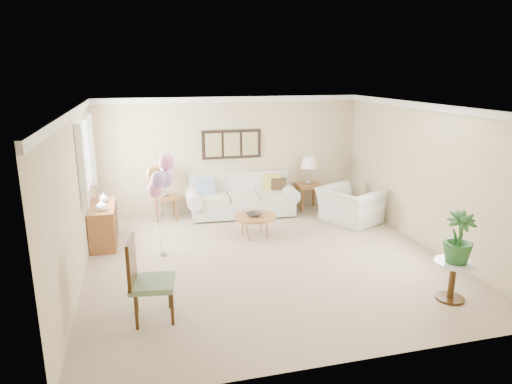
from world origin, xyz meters
TOP-DOWN VIEW (x-y plane):
  - ground_plane at (0.00, 0.00)m, footprint 6.00×6.00m
  - room_shell at (-0.11, 0.09)m, footprint 6.04×6.04m
  - wall_art_triptych at (0.00, 2.96)m, footprint 1.35×0.06m
  - sofa at (0.14, 2.61)m, footprint 2.54×1.04m
  - end_table_left at (-1.53, 2.66)m, footprint 0.49×0.45m
  - end_table_right at (1.74, 2.64)m, footprint 0.55×0.50m
  - lamp_left at (-1.53, 2.66)m, footprint 0.37×0.37m
  - lamp_right at (1.74, 2.64)m, footprint 0.36×0.36m
  - coffee_table at (0.07, 1.17)m, footprint 0.83×0.83m
  - decor_bowl at (0.05, 1.14)m, footprint 0.37×0.37m
  - armchair at (2.23, 1.46)m, footprint 1.39×1.47m
  - side_table at (2.12, -2.03)m, footprint 0.54×0.54m
  - potted_plant at (2.13, -2.06)m, footprint 0.50×0.50m
  - accent_chair at (-2.05, -1.49)m, footprint 0.62×0.62m
  - credenza at (-2.76, 1.50)m, footprint 0.46×1.20m
  - vase_white at (-2.74, 1.18)m, footprint 0.24×0.24m
  - vase_sage at (-2.74, 1.72)m, footprint 0.23×0.23m
  - balloon_cluster at (-1.72, 0.60)m, footprint 0.48×0.48m

SIDE VIEW (x-z plane):
  - ground_plane at x=0.00m, z-range 0.00..0.00m
  - sofa at x=0.14m, z-range -0.10..0.82m
  - credenza at x=-2.76m, z-range 0.00..0.74m
  - armchair at x=2.23m, z-range 0.00..0.75m
  - coffee_table at x=0.07m, z-range 0.18..0.60m
  - side_table at x=2.12m, z-range 0.15..0.73m
  - end_table_left at x=-1.53m, z-range 0.18..0.72m
  - decor_bowl at x=0.05m, z-range 0.42..0.49m
  - end_table_right at x=1.74m, z-range 0.20..0.80m
  - accent_chair at x=-2.05m, z-range 0.02..1.15m
  - vase_sage at x=-2.74m, z-range 0.74..0.93m
  - vase_white at x=-2.74m, z-range 0.74..0.94m
  - potted_plant at x=2.13m, z-range 0.58..1.31m
  - lamp_left at x=-1.53m, z-range 0.70..1.35m
  - lamp_right at x=1.74m, z-range 0.77..1.40m
  - balloon_cluster at x=-1.72m, z-range 0.51..2.33m
  - wall_art_triptych at x=0.00m, z-range 1.23..1.88m
  - room_shell at x=-0.11m, z-range 0.33..2.93m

